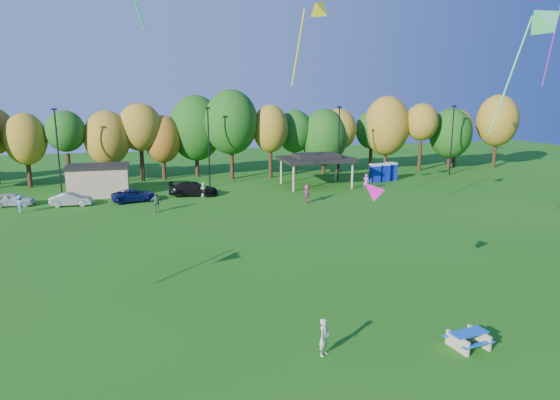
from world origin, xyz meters
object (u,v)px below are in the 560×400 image
object	(u,v)px
car_c	(135,195)
car_d	(193,189)
porta_potties	(383,172)
kite_flyer	(324,337)
picnic_table	(468,338)
car_b	(71,199)
car_a	(13,199)

from	to	relation	value
car_c	car_d	size ratio (longest dim) A/B	0.88
porta_potties	kite_flyer	xyz separation A→B (m)	(-21.97, -37.56, -0.31)
picnic_table	car_b	bearing A→B (deg)	112.77
picnic_table	car_b	xyz separation A→B (m)	(-19.60, 33.97, 0.22)
car_c	car_d	xyz separation A→B (m)	(5.95, 1.37, 0.11)
car_a	car_d	xyz separation A→B (m)	(17.19, 0.40, 0.09)
car_a	picnic_table	bearing A→B (deg)	-141.44
picnic_table	car_a	size ratio (longest dim) A/B	0.47
porta_potties	car_c	distance (m)	29.87
porta_potties	car_a	distance (m)	40.94
picnic_table	car_d	xyz separation A→B (m)	(-7.76, 35.75, 0.33)
kite_flyer	car_d	distance (m)	34.71
picnic_table	car_c	bearing A→B (deg)	104.52
kite_flyer	car_b	distance (m)	35.54
car_b	car_a	bearing A→B (deg)	78.43
kite_flyer	car_c	bearing A→B (deg)	60.71
car_c	porta_potties	bearing A→B (deg)	-93.10
car_a	car_c	size ratio (longest dim) A/B	0.85
car_a	car_c	distance (m)	11.28
kite_flyer	car_c	size ratio (longest dim) A/B	0.35
car_a	car_d	world-z (taller)	car_d
car_a	car_b	world-z (taller)	car_a
car_c	car_a	bearing A→B (deg)	73.78
car_a	car_b	size ratio (longest dim) A/B	1.01
car_d	kite_flyer	bearing A→B (deg)	-164.38
car_b	car_d	world-z (taller)	car_d
kite_flyer	car_b	xyz separation A→B (m)	(-13.48, 32.89, -0.16)
porta_potties	car_c	size ratio (longest dim) A/B	0.83
kite_flyer	porta_potties	bearing A→B (deg)	17.54
picnic_table	car_d	world-z (taller)	car_d
porta_potties	picnic_table	size ratio (longest dim) A/B	2.09
kite_flyer	car_d	size ratio (longest dim) A/B	0.31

